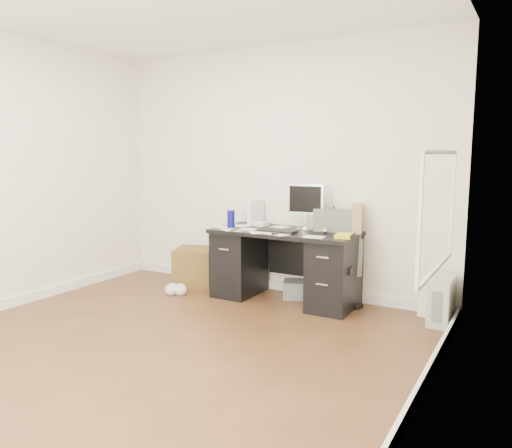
{
  "coord_description": "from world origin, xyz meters",
  "views": [
    {
      "loc": [
        2.57,
        -2.92,
        1.55
      ],
      "look_at": [
        0.21,
        1.2,
        0.87
      ],
      "focal_mm": 35.0,
      "sensor_mm": 36.0,
      "label": 1
    }
  ],
  "objects_px": {
    "desk": "(285,263)",
    "wicker_basket": "(195,267)",
    "lcd_monitor": "(306,207)",
    "office_chair": "(333,260)",
    "pc_tower": "(442,300)",
    "keyboard": "(277,231)"
  },
  "relations": [
    {
      "from": "office_chair",
      "to": "wicker_basket",
      "type": "xyz_separation_m",
      "value": [
        -1.72,
        0.02,
        -0.27
      ]
    },
    {
      "from": "lcd_monitor",
      "to": "pc_tower",
      "type": "bearing_deg",
      "value": -6.98
    },
    {
      "from": "keyboard",
      "to": "office_chair",
      "type": "bearing_deg",
      "value": 18.69
    },
    {
      "from": "desk",
      "to": "wicker_basket",
      "type": "bearing_deg",
      "value": 178.16
    },
    {
      "from": "office_chair",
      "to": "desk",
      "type": "bearing_deg",
      "value": 174.42
    },
    {
      "from": "keyboard",
      "to": "office_chair",
      "type": "distance_m",
      "value": 0.63
    },
    {
      "from": "lcd_monitor",
      "to": "office_chair",
      "type": "bearing_deg",
      "value": -22.2
    },
    {
      "from": "desk",
      "to": "office_chair",
      "type": "height_order",
      "value": "office_chair"
    },
    {
      "from": "pc_tower",
      "to": "wicker_basket",
      "type": "height_order",
      "value": "wicker_basket"
    },
    {
      "from": "wicker_basket",
      "to": "keyboard",
      "type": "bearing_deg",
      "value": -9.07
    },
    {
      "from": "lcd_monitor",
      "to": "keyboard",
      "type": "xyz_separation_m",
      "value": [
        -0.18,
        -0.28,
        -0.23
      ]
    },
    {
      "from": "office_chair",
      "to": "keyboard",
      "type": "bearing_deg",
      "value": -170.4
    },
    {
      "from": "keyboard",
      "to": "lcd_monitor",
      "type": "bearing_deg",
      "value": 57.87
    },
    {
      "from": "desk",
      "to": "keyboard",
      "type": "distance_m",
      "value": 0.39
    },
    {
      "from": "desk",
      "to": "office_chair",
      "type": "xyz_separation_m",
      "value": [
        0.53,
        0.02,
        0.09
      ]
    },
    {
      "from": "desk",
      "to": "wicker_basket",
      "type": "height_order",
      "value": "desk"
    },
    {
      "from": "lcd_monitor",
      "to": "wicker_basket",
      "type": "xyz_separation_m",
      "value": [
        -1.36,
        -0.09,
        -0.78
      ]
    },
    {
      "from": "desk",
      "to": "keyboard",
      "type": "height_order",
      "value": "keyboard"
    },
    {
      "from": "lcd_monitor",
      "to": "office_chair",
      "type": "height_order",
      "value": "lcd_monitor"
    },
    {
      "from": "pc_tower",
      "to": "desk",
      "type": "bearing_deg",
      "value": -176.01
    },
    {
      "from": "keyboard",
      "to": "pc_tower",
      "type": "relative_size",
      "value": 0.94
    },
    {
      "from": "lcd_monitor",
      "to": "office_chair",
      "type": "distance_m",
      "value": 0.63
    }
  ]
}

